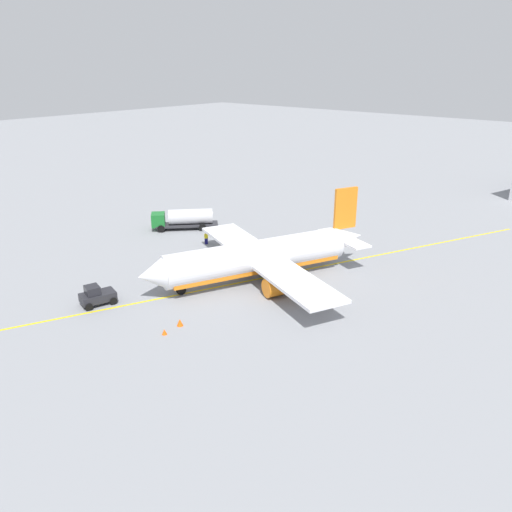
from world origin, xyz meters
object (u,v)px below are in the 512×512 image
airplane (259,257)px  refueling_worker (206,238)px  safety_cone_nose (180,322)px  pushback_tug (97,296)px  safety_cone_wingtip (164,332)px  fuel_tanker (184,218)px

airplane → refueling_worker: 14.78m
safety_cone_nose → pushback_tug: bearing=-76.0°
airplane → refueling_worker: airplane is taller
safety_cone_nose → safety_cone_wingtip: safety_cone_nose is taller
pushback_tug → safety_cone_nose: size_ratio=5.60×
fuel_tanker → safety_cone_nose: (21.25, 23.03, -1.36)m
safety_cone_wingtip → refueling_worker: bearing=-143.0°
fuel_tanker → refueling_worker: 8.03m
airplane → safety_cone_nose: bearing=6.5°
fuel_tanker → safety_cone_nose: bearing=47.3°
airplane → fuel_tanker: size_ratio=3.11×
fuel_tanker → safety_cone_wingtip: 32.97m
safety_cone_nose → safety_cone_wingtip: (2.11, 0.18, -0.08)m
pushback_tug → safety_cone_nose: bearing=104.0°
fuel_tanker → safety_cone_wingtip: (23.36, 23.21, -1.44)m
refueling_worker → pushback_tug: bearing=13.7°
fuel_tanker → safety_cone_wingtip: bearing=44.8°
fuel_tanker → refueling_worker: bearing=70.9°
pushback_tug → safety_cone_wingtip: pushback_tug is taller
safety_cone_wingtip → fuel_tanker: bearing=-135.2°
pushback_tug → safety_cone_nose: 10.66m
refueling_worker → safety_cone_wingtip: (20.76, 15.67, -0.54)m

